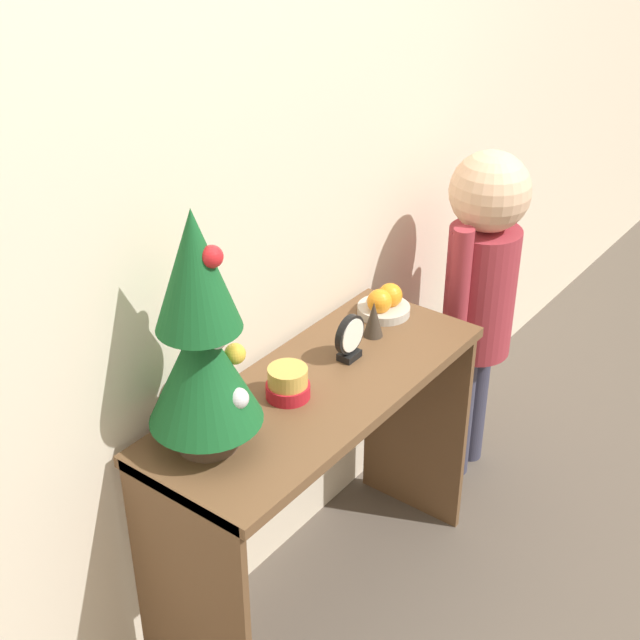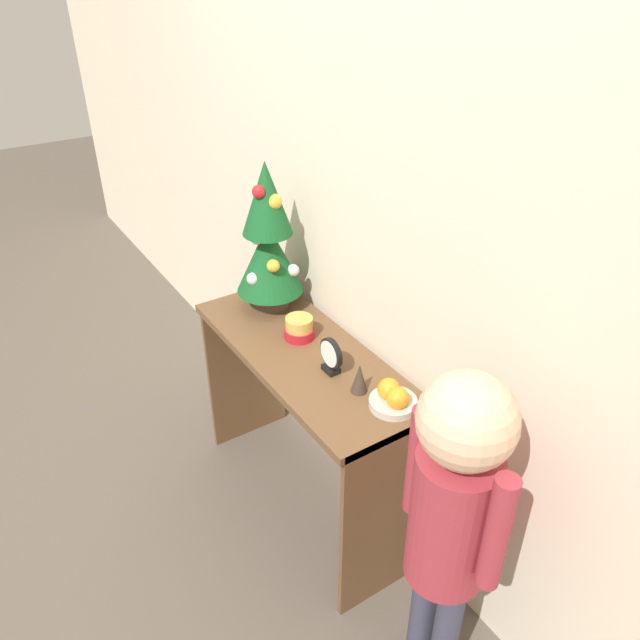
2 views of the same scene
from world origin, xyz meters
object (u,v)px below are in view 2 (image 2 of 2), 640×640
object	(u,v)px
singing_bowl	(299,328)
child_figure	(454,502)
fruit_bowl	(393,398)
desk_clock	(331,356)
figurine	(359,378)
mini_tree	(268,240)

from	to	relation	value
singing_bowl	child_figure	bearing A→B (deg)	-4.41
fruit_bowl	desk_clock	xyz separation A→B (m)	(-0.26, -0.06, 0.03)
singing_bowl	fruit_bowl	bearing A→B (deg)	4.72
desk_clock	child_figure	size ratio (longest dim) A/B	0.11
fruit_bowl	figurine	world-z (taller)	figurine
mini_tree	figurine	size ratio (longest dim) A/B	5.59
fruit_bowl	singing_bowl	xyz separation A→B (m)	(-0.50, -0.04, 0.01)
desk_clock	figurine	world-z (taller)	desk_clock
figurine	fruit_bowl	bearing A→B (deg)	19.76
singing_bowl	figurine	world-z (taller)	figurine
mini_tree	fruit_bowl	world-z (taller)	mini_tree
child_figure	desk_clock	bearing A→B (deg)	175.75
mini_tree	child_figure	world-z (taller)	mini_tree
fruit_bowl	child_figure	bearing A→B (deg)	-15.57
singing_bowl	child_figure	xyz separation A→B (m)	(0.89, -0.07, -0.04)
desk_clock	figurine	size ratio (longest dim) A/B	1.23
desk_clock	figurine	distance (m)	0.14
figurine	child_figure	xyz separation A→B (m)	(0.51, -0.07, -0.05)
singing_bowl	desk_clock	bearing A→B (deg)	-4.85
mini_tree	figurine	bearing A→B (deg)	-2.62
child_figure	singing_bowl	bearing A→B (deg)	175.59
fruit_bowl	singing_bowl	size ratio (longest dim) A/B	1.37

